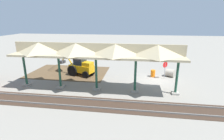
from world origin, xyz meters
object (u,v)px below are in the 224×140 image
Objects in this scene: stop_sign at (165,66)px; concrete_pipe at (170,73)px; traffic_barrel at (153,73)px; backhoe at (80,66)px.

stop_sign reaches higher than concrete_pipe.
concrete_pipe reaches higher than traffic_barrel.
stop_sign is 1.62× the size of concrete_pipe.
backhoe is 5.77× the size of traffic_barrel.
traffic_barrel is at bearing 10.32° from concrete_pipe.
stop_sign is 0.42× the size of backhoe.
stop_sign is at bearing -178.56° from backhoe.
backhoe is at bearing 5.76° from concrete_pipe.
concrete_pipe is at bearing -169.68° from traffic_barrel.
stop_sign is 2.41× the size of traffic_barrel.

